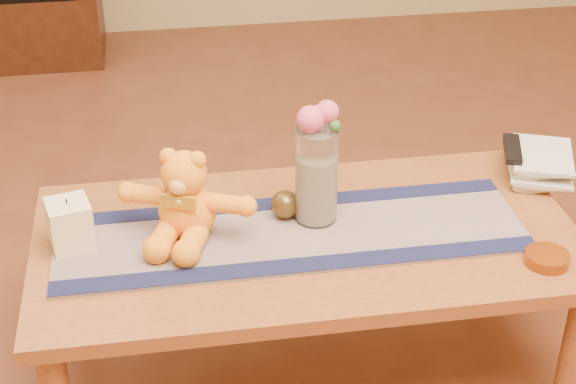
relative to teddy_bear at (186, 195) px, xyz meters
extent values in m
plane|color=#5C2C1A|center=(0.30, -0.04, -0.57)|extent=(5.50, 5.50, 0.00)
cube|color=brown|center=(0.30, -0.04, -0.14)|extent=(1.40, 0.70, 0.04)
cylinder|color=brown|center=(0.94, -0.33, -0.37)|extent=(0.07, 0.07, 0.41)
cylinder|color=brown|center=(-0.34, 0.25, -0.37)|extent=(0.07, 0.07, 0.41)
cylinder|color=brown|center=(0.94, 0.25, -0.37)|extent=(0.07, 0.07, 0.41)
cube|color=#1A214B|center=(0.26, -0.04, -0.12)|extent=(1.20, 0.35, 0.01)
cube|color=#14183C|center=(0.26, -0.19, -0.11)|extent=(1.20, 0.06, 0.00)
cube|color=#14183C|center=(0.26, 0.10, -0.11)|extent=(1.20, 0.06, 0.00)
cube|color=#FEF0BB|center=(-0.29, -0.01, -0.05)|extent=(0.12, 0.12, 0.12)
cylinder|color=black|center=(-0.29, -0.01, 0.01)|extent=(0.00, 0.00, 0.01)
cylinder|color=silver|center=(0.33, 0.02, 0.02)|extent=(0.11, 0.11, 0.26)
cylinder|color=beige|center=(0.33, 0.02, -0.02)|extent=(0.09, 0.09, 0.18)
sphere|color=#DF4E72|center=(0.31, 0.01, 0.18)|extent=(0.07, 0.07, 0.07)
sphere|color=#DF4E72|center=(0.36, 0.02, 0.19)|extent=(0.06, 0.06, 0.06)
sphere|color=#4E64A9|center=(0.34, 0.05, 0.17)|extent=(0.04, 0.04, 0.04)
sphere|color=#4E64A9|center=(0.30, 0.04, 0.17)|extent=(0.04, 0.04, 0.04)
sphere|color=#33662D|center=(0.37, 0.00, 0.16)|extent=(0.03, 0.03, 0.03)
sphere|color=#513C1B|center=(0.26, 0.03, -0.08)|extent=(0.08, 0.08, 0.08)
imported|color=#F3EABB|center=(0.93, 0.17, -0.11)|extent=(0.22, 0.26, 0.02)
imported|color=#F3EABB|center=(0.93, 0.17, -0.09)|extent=(0.24, 0.27, 0.02)
imported|color=#F3EABB|center=(0.92, 0.18, -0.07)|extent=(0.21, 0.25, 0.02)
imported|color=#F3EABB|center=(0.93, 0.17, -0.05)|extent=(0.23, 0.27, 0.02)
cube|color=black|center=(0.93, 0.16, -0.04)|extent=(0.09, 0.17, 0.02)
cylinder|color=#BF5914|center=(0.86, -0.26, -0.11)|extent=(0.13, 0.13, 0.03)
camera|label=1|loc=(-0.05, -1.88, 1.14)|focal=54.65mm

